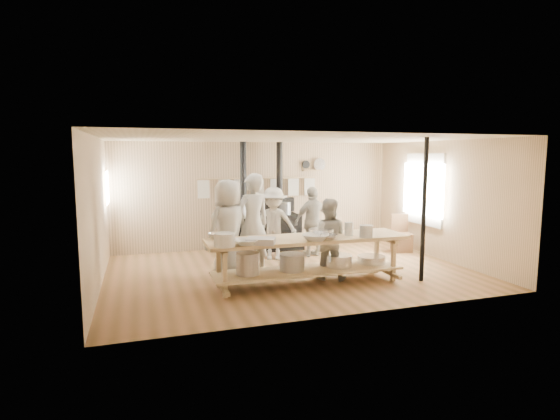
{
  "coord_description": "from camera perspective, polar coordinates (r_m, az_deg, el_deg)",
  "views": [
    {
      "loc": [
        -2.8,
        -7.94,
        2.28
      ],
      "look_at": [
        -0.17,
        0.2,
        1.21
      ],
      "focal_mm": 28.0,
      "sensor_mm": 36.0,
      "label": 1
    }
  ],
  "objects": [
    {
      "name": "cook_center",
      "position": [
        8.11,
        -6.75,
        -2.53
      ],
      "size": [
        1.07,
        0.93,
        1.85
      ],
      "primitive_type": "imported",
      "rotation": [
        0.0,
        0.0,
        3.61
      ],
      "color": "#A09B8E",
      "rests_on": "ground"
    },
    {
      "name": "prep_table",
      "position": [
        7.78,
        3.63,
        -5.94
      ],
      "size": [
        3.6,
        0.9,
        0.85
      ],
      "color": "tan",
      "rests_on": "ground"
    },
    {
      "name": "cook_far_left",
      "position": [
        8.31,
        -3.59,
        -1.91
      ],
      "size": [
        0.81,
        0.64,
        1.95
      ],
      "primitive_type": "imported",
      "rotation": [
        0.0,
        0.0,
        3.42
      ],
      "color": "#A09B8E",
      "rests_on": "ground"
    },
    {
      "name": "bowl_white_a",
      "position": [
        7.04,
        -4.43,
        -4.2
      ],
      "size": [
        0.49,
        0.49,
        0.1
      ],
      "primitive_type": "imported",
      "rotation": [
        0.0,
        0.0,
        -0.3
      ],
      "color": "silver",
      "rests_on": "prep_table"
    },
    {
      "name": "support_post",
      "position": [
        8.25,
        18.28,
        -0.04
      ],
      "size": [
        0.08,
        0.08,
        2.6
      ],
      "primitive_type": "cylinder",
      "color": "black",
      "rests_on": "ground"
    },
    {
      "name": "mixing_bowl_large",
      "position": [
        7.77,
        5.38,
        -2.97
      ],
      "size": [
        0.55,
        0.55,
        0.14
      ],
      "primitive_type": "cylinder",
      "rotation": [
        0.0,
        0.0,
        -0.32
      ],
      "color": "silver",
      "rests_on": "prep_table"
    },
    {
      "name": "roasting_pan",
      "position": [
        7.1,
        -2.52,
        -4.07
      ],
      "size": [
        0.54,
        0.47,
        0.1
      ],
      "primitive_type": "cube",
      "rotation": [
        0.0,
        0.0,
        -0.44
      ],
      "color": "#B2B2B7",
      "rests_on": "prep_table"
    },
    {
      "name": "cook_left",
      "position": [
        8.1,
        6.23,
        -3.78
      ],
      "size": [
        0.91,
        0.84,
        1.5
      ],
      "primitive_type": "imported",
      "rotation": [
        0.0,
        0.0,
        2.66
      ],
      "color": "#A09B8E",
      "rests_on": "ground"
    },
    {
      "name": "bucket_galv",
      "position": [
        7.81,
        11.2,
        -2.74
      ],
      "size": [
        0.26,
        0.26,
        0.22
      ],
      "primitive_type": "cylinder",
      "rotation": [
        0.0,
        0.0,
        0.13
      ],
      "color": "gray",
      "rests_on": "prep_table"
    },
    {
      "name": "towel_rail",
      "position": [
        10.74,
        -2.77,
        3.28
      ],
      "size": [
        3.0,
        0.04,
        0.47
      ],
      "color": "tan",
      "rests_on": "ground"
    },
    {
      "name": "ground",
      "position": [
        8.73,
        1.46,
        -8.0
      ],
      "size": [
        7.0,
        7.0,
        0.0
      ],
      "primitive_type": "plane",
      "color": "brown",
      "rests_on": "ground"
    },
    {
      "name": "stove",
      "position": [
        10.59,
        -2.37,
        -2.42
      ],
      "size": [
        1.9,
        0.75,
        2.6
      ],
      "color": "black",
      "rests_on": "ground"
    },
    {
      "name": "chair",
      "position": [
        10.83,
        15.58,
        -3.87
      ],
      "size": [
        0.49,
        0.49,
        0.88
      ],
      "rotation": [
        0.0,
        0.0,
        -0.23
      ],
      "color": "brown",
      "rests_on": "ground"
    },
    {
      "name": "back_wall_shelf",
      "position": [
        11.22,
        4.44,
        5.71
      ],
      "size": [
        0.63,
        0.14,
        0.32
      ],
      "color": "tan",
      "rests_on": "ground"
    },
    {
      "name": "left_opening",
      "position": [
        9.99,
        -21.63,
        2.74
      ],
      "size": [
        0.0,
        0.9,
        0.9
      ],
      "color": "white",
      "rests_on": "ground"
    },
    {
      "name": "room_shell",
      "position": [
        8.45,
        1.5,
        2.69
      ],
      "size": [
        7.0,
        7.0,
        7.0
      ],
      "color": "tan",
      "rests_on": "ground"
    },
    {
      "name": "deep_bowl_enamel",
      "position": [
        6.96,
        -7.25,
        -3.88
      ],
      "size": [
        0.43,
        0.43,
        0.21
      ],
      "primitive_type": "cylinder",
      "rotation": [
        0.0,
        0.0,
        -0.33
      ],
      "color": "silver",
      "rests_on": "prep_table"
    },
    {
      "name": "cook_right",
      "position": [
        9.92,
        4.31,
        -1.5
      ],
      "size": [
        0.98,
        0.53,
        1.59
      ],
      "primitive_type": "imported",
      "rotation": [
        0.0,
        0.0,
        3.31
      ],
      "color": "#A09B8E",
      "rests_on": "ground"
    },
    {
      "name": "bowl_white_b",
      "position": [
        7.41,
        4.71,
        -3.58
      ],
      "size": [
        0.62,
        0.62,
        0.11
      ],
      "primitive_type": "imported",
      "rotation": [
        0.0,
        0.0,
        2.5
      ],
      "color": "silver",
      "rests_on": "prep_table"
    },
    {
      "name": "bowl_steel_b",
      "position": [
        7.5,
        6.34,
        -3.54
      ],
      "size": [
        0.4,
        0.4,
        0.09
      ],
      "primitive_type": "imported",
      "rotation": [
        0.0,
        0.0,
        3.68
      ],
      "color": "silver",
      "rests_on": "prep_table"
    },
    {
      "name": "bowl_steel_a",
      "position": [
        7.61,
        -8.17,
        -3.38
      ],
      "size": [
        0.46,
        0.46,
        0.1
      ],
      "primitive_type": "imported",
      "rotation": [
        0.0,
        0.0,
        0.83
      ],
      "color": "silver",
      "rests_on": "prep_table"
    },
    {
      "name": "cook_by_window",
      "position": [
        9.56,
        -0.84,
        -1.8
      ],
      "size": [
        1.16,
        0.89,
        1.59
      ],
      "primitive_type": "imported",
      "rotation": [
        0.0,
        0.0,
        -0.32
      ],
      "color": "#A09B8E",
      "rests_on": "ground"
    },
    {
      "name": "window_right",
      "position": [
        10.63,
        18.32,
        2.58
      ],
      "size": [
        0.09,
        1.5,
        1.65
      ],
      "color": "beige",
      "rests_on": "ground"
    },
    {
      "name": "pitcher",
      "position": [
        7.93,
        8.99,
        -2.45
      ],
      "size": [
        0.17,
        0.17,
        0.24
      ],
      "primitive_type": "cylinder",
      "rotation": [
        0.0,
        0.0,
        -0.13
      ],
      "color": "silver",
      "rests_on": "prep_table"
    }
  ]
}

